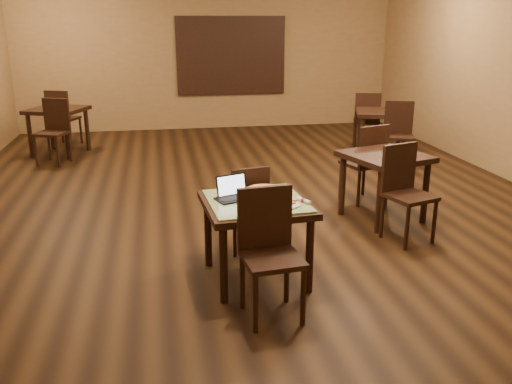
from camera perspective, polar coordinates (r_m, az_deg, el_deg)
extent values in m
plane|color=black|center=(7.35, -1.04, -0.51)|extent=(10.00, 10.00, 0.00)
cube|color=olive|center=(11.97, -5.10, 13.83)|extent=(8.00, 0.02, 3.00)
cube|color=olive|center=(2.34, 19.12, -3.34)|extent=(8.00, 0.02, 3.00)
cube|color=#285395|center=(12.00, -2.64, 14.13)|extent=(2.20, 0.04, 1.50)
cube|color=black|center=(11.97, -2.62, 14.12)|extent=(2.34, 0.02, 1.64)
cylinder|color=black|center=(4.56, -3.42, -7.60)|extent=(0.07, 0.07, 0.71)
cylinder|color=black|center=(5.24, -5.07, -4.14)|extent=(0.07, 0.07, 0.71)
cylinder|color=black|center=(4.75, 5.66, -6.58)|extent=(0.07, 0.07, 0.71)
cylinder|color=black|center=(5.41, 2.89, -3.39)|extent=(0.07, 0.07, 0.71)
cube|color=black|center=(4.84, 0.02, -1.34)|extent=(0.99, 0.99, 0.06)
cube|color=blue|center=(4.83, 0.02, -0.95)|extent=(0.90, 0.90, 0.02)
cylinder|color=black|center=(4.19, -0.05, -11.74)|extent=(0.04, 0.04, 0.48)
cylinder|color=black|center=(4.52, -1.45, -9.42)|extent=(0.04, 0.04, 0.48)
cylinder|color=black|center=(4.30, 4.99, -10.98)|extent=(0.04, 0.04, 0.48)
cylinder|color=black|center=(4.62, 3.25, -8.79)|extent=(0.04, 0.04, 0.48)
cube|color=black|center=(4.28, 1.72, -7.09)|extent=(0.50, 0.50, 0.04)
cube|color=black|center=(4.36, 0.92, -2.67)|extent=(0.45, 0.09, 0.52)
cylinder|color=black|center=(5.87, -0.36, -3.11)|extent=(0.04, 0.04, 0.43)
cylinder|color=black|center=(5.58, 1.02, -4.25)|extent=(0.04, 0.04, 0.43)
cylinder|color=black|center=(5.76, -3.48, -3.59)|extent=(0.04, 0.04, 0.43)
cylinder|color=black|center=(5.46, -2.24, -4.78)|extent=(0.04, 0.04, 0.43)
cube|color=black|center=(5.58, -1.28, -1.71)|extent=(0.48, 0.48, 0.04)
cube|color=black|center=(5.35, -0.57, 0.19)|extent=(0.40, 0.13, 0.45)
cube|color=black|center=(4.84, -2.42, -0.72)|extent=(0.35, 0.29, 0.01)
cube|color=black|center=(4.91, -2.60, 0.72)|extent=(0.29, 0.14, 0.20)
cube|color=silver|center=(4.90, -2.59, 0.74)|extent=(0.26, 0.12, 0.17)
cylinder|color=white|center=(4.70, 3.05, -1.30)|extent=(0.27, 0.27, 0.01)
cylinder|color=silver|center=(5.07, 0.86, 0.11)|extent=(0.40, 0.40, 0.01)
cylinder|color=beige|center=(5.07, 0.86, 0.24)|extent=(0.31, 0.31, 0.02)
torus|color=#D18843|center=(5.07, 0.86, 0.28)|extent=(0.33, 0.33, 0.02)
cube|color=silver|center=(5.05, 1.13, 0.31)|extent=(0.15, 0.26, 0.01)
cylinder|color=white|center=(4.78, 5.04, -0.90)|extent=(0.11, 0.16, 0.04)
cylinder|color=#A91437|center=(4.78, 5.04, -0.90)|extent=(0.05, 0.04, 0.04)
cylinder|color=black|center=(9.27, 11.04, 5.47)|extent=(0.08, 0.08, 0.77)
cylinder|color=black|center=(9.95, 10.85, 6.31)|extent=(0.08, 0.08, 0.77)
cylinder|color=black|center=(9.34, 15.30, 5.26)|extent=(0.08, 0.08, 0.77)
cylinder|color=black|center=(10.01, 14.83, 6.11)|extent=(0.08, 0.08, 0.77)
cube|color=black|center=(9.57, 13.17, 8.12)|extent=(1.09, 1.09, 0.07)
cylinder|color=black|center=(8.83, 13.55, 3.76)|extent=(0.04, 0.04, 0.49)
cylinder|color=black|center=(9.21, 13.34, 4.34)|extent=(0.04, 0.04, 0.49)
cylinder|color=black|center=(8.88, 16.06, 3.63)|extent=(0.04, 0.04, 0.49)
cylinder|color=black|center=(9.25, 15.74, 4.22)|extent=(0.04, 0.04, 0.49)
cube|color=black|center=(8.98, 14.80, 5.64)|extent=(0.57, 0.57, 0.04)
cube|color=black|center=(9.13, 14.80, 7.63)|extent=(0.45, 0.18, 0.52)
cylinder|color=black|center=(10.51, 12.44, 6.02)|extent=(0.04, 0.04, 0.49)
cylinder|color=black|center=(10.13, 12.60, 5.58)|extent=(0.04, 0.04, 0.49)
cylinder|color=black|center=(10.48, 10.30, 6.13)|extent=(0.04, 0.04, 0.49)
cylinder|color=black|center=(10.10, 10.38, 5.69)|extent=(0.04, 0.04, 0.49)
cube|color=black|center=(10.25, 11.52, 7.31)|extent=(0.57, 0.57, 0.04)
cube|color=black|center=(10.00, 11.69, 8.69)|extent=(0.45, 0.18, 0.52)
cylinder|color=black|center=(10.16, -22.69, 5.50)|extent=(0.08, 0.08, 0.78)
cylinder|color=black|center=(10.73, -20.66, 6.33)|extent=(0.08, 0.08, 0.78)
cylinder|color=black|center=(9.79, -19.27, 5.46)|extent=(0.08, 0.08, 0.78)
cylinder|color=black|center=(10.38, -17.35, 6.31)|extent=(0.08, 0.08, 0.78)
cube|color=black|center=(10.19, -20.23, 8.11)|extent=(1.14, 1.14, 0.07)
cylinder|color=black|center=(9.55, -22.16, 3.98)|extent=(0.04, 0.04, 0.49)
cylinder|color=black|center=(9.87, -20.94, 4.53)|extent=(0.04, 0.04, 0.49)
cylinder|color=black|center=(9.34, -20.14, 3.92)|extent=(0.04, 0.04, 0.49)
cylinder|color=black|center=(9.67, -18.95, 4.49)|extent=(0.04, 0.04, 0.49)
cube|color=black|center=(9.55, -20.72, 5.80)|extent=(0.60, 0.60, 0.04)
cube|color=black|center=(9.67, -20.27, 7.70)|extent=(0.44, 0.21, 0.52)
cylinder|color=black|center=(11.04, -17.96, 6.15)|extent=(0.04, 0.04, 0.49)
cylinder|color=black|center=(10.71, -18.96, 5.71)|extent=(0.04, 0.04, 0.49)
cylinder|color=black|center=(11.24, -19.73, 6.16)|extent=(0.04, 0.04, 0.49)
cylinder|color=black|center=(10.91, -20.76, 5.72)|extent=(0.04, 0.04, 0.49)
cube|color=black|center=(10.93, -19.50, 7.31)|extent=(0.60, 0.60, 0.04)
cube|color=black|center=(10.71, -20.21, 8.59)|extent=(0.44, 0.21, 0.52)
cylinder|color=black|center=(6.16, 12.87, -0.91)|extent=(0.07, 0.07, 0.76)
cylinder|color=black|center=(6.67, 9.08, 0.75)|extent=(0.07, 0.07, 0.76)
cylinder|color=black|center=(6.61, 17.40, 0.00)|extent=(0.07, 0.07, 0.76)
cylinder|color=black|center=(7.09, 13.53, 1.49)|extent=(0.07, 0.07, 0.76)
cube|color=black|center=(6.52, 13.46, 3.65)|extent=(1.07, 1.07, 0.06)
cylinder|color=black|center=(5.82, 15.59, -3.71)|extent=(0.04, 0.04, 0.48)
cylinder|color=black|center=(6.08, 13.13, -2.57)|extent=(0.04, 0.04, 0.48)
cylinder|color=black|center=(6.08, 18.25, -3.04)|extent=(0.04, 0.04, 0.48)
cylinder|color=black|center=(6.33, 15.78, -1.97)|extent=(0.04, 0.04, 0.48)
cube|color=black|center=(5.99, 15.90, -0.46)|extent=(0.56, 0.56, 0.04)
cube|color=black|center=(6.05, 14.81, 2.58)|extent=(0.44, 0.18, 0.51)
cylinder|color=black|center=(7.54, 11.25, 1.51)|extent=(0.04, 0.04, 0.48)
cylinder|color=black|center=(7.26, 13.15, 0.75)|extent=(0.04, 0.04, 0.48)
cylinder|color=black|center=(7.31, 8.89, 1.13)|extent=(0.04, 0.04, 0.48)
cylinder|color=black|center=(7.02, 10.75, 0.33)|extent=(0.04, 0.04, 0.48)
cube|color=black|center=(7.21, 11.13, 2.94)|extent=(0.56, 0.56, 0.04)
cube|color=black|center=(6.99, 12.31, 4.76)|extent=(0.44, 0.18, 0.51)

